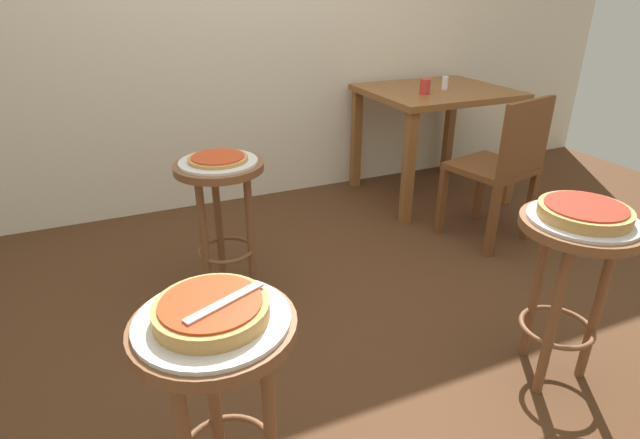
{
  "coord_description": "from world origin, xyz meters",
  "views": [
    {
      "loc": [
        -0.92,
        -1.68,
        1.4
      ],
      "look_at": [
        -0.24,
        -0.12,
        0.59
      ],
      "focal_mm": 28.51,
      "sensor_mm": 36.0,
      "label": 1
    }
  ],
  "objects_px": {
    "serving_plate_leftside": "(218,162)",
    "cup_near_edge": "(425,86)",
    "stool_middle": "(572,263)",
    "serving_plate_middle": "(583,219)",
    "condiment_shaker": "(445,83)",
    "pizza_foreground": "(211,310)",
    "pizza_middle": "(585,212)",
    "pizza_leftside": "(218,158)",
    "pizza_server_knife": "(225,302)",
    "stool_leftside": "(221,197)",
    "serving_plate_foreground": "(213,320)",
    "stool_foreground": "(219,375)",
    "wooden_chair": "(502,165)",
    "dining_table": "(435,106)"
  },
  "relations": [
    {
      "from": "serving_plate_leftside",
      "to": "cup_near_edge",
      "type": "distance_m",
      "value": 1.57
    },
    {
      "from": "stool_middle",
      "to": "serving_plate_leftside",
      "type": "distance_m",
      "value": 1.49
    },
    {
      "from": "serving_plate_middle",
      "to": "condiment_shaker",
      "type": "relative_size",
      "value": 4.3
    },
    {
      "from": "serving_plate_middle",
      "to": "pizza_foreground",
      "type": "bearing_deg",
      "value": -177.34
    },
    {
      "from": "pizza_middle",
      "to": "pizza_leftside",
      "type": "distance_m",
      "value": 1.48
    },
    {
      "from": "condiment_shaker",
      "to": "pizza_server_knife",
      "type": "xyz_separation_m",
      "value": [
        -1.92,
        -1.8,
        -0.07
      ]
    },
    {
      "from": "stool_middle",
      "to": "pizza_server_knife",
      "type": "xyz_separation_m",
      "value": [
        -1.25,
        -0.08,
        0.23
      ]
    },
    {
      "from": "stool_leftside",
      "to": "pizza_leftside",
      "type": "distance_m",
      "value": 0.19
    },
    {
      "from": "serving_plate_leftside",
      "to": "cup_near_edge",
      "type": "relative_size",
      "value": 3.73
    },
    {
      "from": "pizza_middle",
      "to": "pizza_leftside",
      "type": "bearing_deg",
      "value": 132.22
    },
    {
      "from": "serving_plate_foreground",
      "to": "pizza_server_knife",
      "type": "relative_size",
      "value": 1.7
    },
    {
      "from": "condiment_shaker",
      "to": "pizza_server_knife",
      "type": "height_order",
      "value": "condiment_shaker"
    },
    {
      "from": "stool_foreground",
      "to": "stool_leftside",
      "type": "xyz_separation_m",
      "value": [
        0.28,
        1.15,
        0.0
      ]
    },
    {
      "from": "stool_foreground",
      "to": "cup_near_edge",
      "type": "bearing_deg",
      "value": 44.35
    },
    {
      "from": "serving_plate_middle",
      "to": "wooden_chair",
      "type": "relative_size",
      "value": 0.43
    },
    {
      "from": "stool_foreground",
      "to": "cup_near_edge",
      "type": "relative_size",
      "value": 6.99
    },
    {
      "from": "pizza_foreground",
      "to": "condiment_shaker",
      "type": "relative_size",
      "value": 3.26
    },
    {
      "from": "pizza_leftside",
      "to": "pizza_server_knife",
      "type": "xyz_separation_m",
      "value": [
        -0.25,
        -1.17,
        0.04
      ]
    },
    {
      "from": "serving_plate_foreground",
      "to": "stool_foreground",
      "type": "bearing_deg",
      "value": -90.0
    },
    {
      "from": "pizza_foreground",
      "to": "pizza_middle",
      "type": "height_order",
      "value": "same"
    },
    {
      "from": "stool_leftside",
      "to": "condiment_shaker",
      "type": "relative_size",
      "value": 7.8
    },
    {
      "from": "serving_plate_foreground",
      "to": "dining_table",
      "type": "height_order",
      "value": "dining_table"
    },
    {
      "from": "pizza_middle",
      "to": "condiment_shaker",
      "type": "distance_m",
      "value": 1.85
    },
    {
      "from": "serving_plate_middle",
      "to": "serving_plate_leftside",
      "type": "height_order",
      "value": "same"
    },
    {
      "from": "stool_foreground",
      "to": "wooden_chair",
      "type": "xyz_separation_m",
      "value": [
        1.85,
        1.06,
        -0.03
      ]
    },
    {
      "from": "serving_plate_foreground",
      "to": "pizza_server_knife",
      "type": "height_order",
      "value": "pizza_server_knife"
    },
    {
      "from": "condiment_shaker",
      "to": "wooden_chair",
      "type": "height_order",
      "value": "wooden_chair"
    },
    {
      "from": "pizza_leftside",
      "to": "dining_table",
      "type": "relative_size",
      "value": 0.29
    },
    {
      "from": "wooden_chair",
      "to": "pizza_server_knife",
      "type": "bearing_deg",
      "value": -149.42
    },
    {
      "from": "dining_table",
      "to": "cup_near_edge",
      "type": "bearing_deg",
      "value": -147.24
    },
    {
      "from": "wooden_chair",
      "to": "dining_table",
      "type": "bearing_deg",
      "value": 84.65
    },
    {
      "from": "condiment_shaker",
      "to": "pizza_middle",
      "type": "bearing_deg",
      "value": -111.42
    },
    {
      "from": "pizza_leftside",
      "to": "pizza_middle",
      "type": "bearing_deg",
      "value": -47.78
    },
    {
      "from": "cup_near_edge",
      "to": "wooden_chair",
      "type": "xyz_separation_m",
      "value": [
        0.1,
        -0.65,
        -0.33
      ]
    },
    {
      "from": "serving_plate_middle",
      "to": "wooden_chair",
      "type": "bearing_deg",
      "value": 60.11
    },
    {
      "from": "serving_plate_middle",
      "to": "pizza_server_knife",
      "type": "distance_m",
      "value": 1.25
    },
    {
      "from": "stool_middle",
      "to": "stool_leftside",
      "type": "xyz_separation_m",
      "value": [
        -0.99,
        1.09,
        0.0
      ]
    },
    {
      "from": "wooden_chair",
      "to": "pizza_server_knife",
      "type": "relative_size",
      "value": 3.86
    },
    {
      "from": "condiment_shaker",
      "to": "wooden_chair",
      "type": "xyz_separation_m",
      "value": [
        -0.1,
        -0.73,
        -0.33
      ]
    },
    {
      "from": "wooden_chair",
      "to": "pizza_foreground",
      "type": "bearing_deg",
      "value": -150.3
    },
    {
      "from": "stool_leftside",
      "to": "serving_plate_foreground",
      "type": "bearing_deg",
      "value": -103.87
    },
    {
      "from": "stool_foreground",
      "to": "stool_leftside",
      "type": "bearing_deg",
      "value": 76.13
    },
    {
      "from": "stool_foreground",
      "to": "serving_plate_foreground",
      "type": "height_order",
      "value": "serving_plate_foreground"
    },
    {
      "from": "serving_plate_leftside",
      "to": "serving_plate_middle",
      "type": "bearing_deg",
      "value": -47.78
    },
    {
      "from": "pizza_foreground",
      "to": "pizza_server_knife",
      "type": "distance_m",
      "value": 0.04
    },
    {
      "from": "pizza_foreground",
      "to": "dining_table",
      "type": "distance_m",
      "value": 2.65
    },
    {
      "from": "dining_table",
      "to": "wooden_chair",
      "type": "relative_size",
      "value": 1.09
    },
    {
      "from": "cup_near_edge",
      "to": "stool_middle",
      "type": "bearing_deg",
      "value": -105.87
    },
    {
      "from": "pizza_foreground",
      "to": "wooden_chair",
      "type": "xyz_separation_m",
      "value": [
        1.85,
        1.06,
        -0.23
      ]
    },
    {
      "from": "serving_plate_middle",
      "to": "wooden_chair",
      "type": "distance_m",
      "value": 1.17
    }
  ]
}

